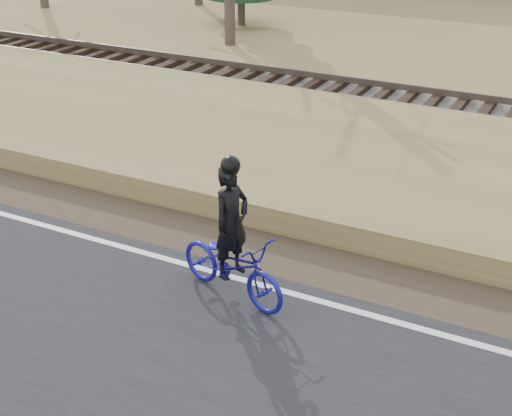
% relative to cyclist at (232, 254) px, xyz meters
% --- Properties ---
extents(shoulder, '(120.00, 1.60, 0.04)m').
position_rel_cyclist_xyz_m(shoulder, '(-5.48, 1.41, -0.69)').
color(shoulder, '#473A2B').
rests_on(shoulder, ground).
extents(embankment, '(120.00, 5.00, 0.44)m').
position_rel_cyclist_xyz_m(embankment, '(-5.48, 4.41, -0.49)').
color(embankment, '#9B794F').
rests_on(embankment, ground).
extents(ballast, '(120.00, 3.00, 0.45)m').
position_rel_cyclist_xyz_m(ballast, '(-5.48, 8.21, -0.48)').
color(ballast, slate).
rests_on(ballast, ground).
extents(railroad, '(120.00, 2.40, 0.29)m').
position_rel_cyclist_xyz_m(railroad, '(-5.48, 8.21, -0.18)').
color(railroad, black).
rests_on(railroad, ballast).
extents(cyclist, '(1.94, 1.10, 2.08)m').
position_rel_cyclist_xyz_m(cyclist, '(0.00, 0.00, 0.00)').
color(cyclist, navy).
rests_on(cyclist, road).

